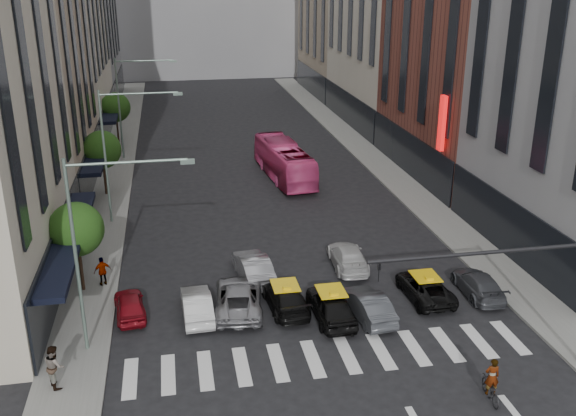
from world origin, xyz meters
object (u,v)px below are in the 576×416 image
streetlamp_mid (118,139)px  car_white_front (197,305)px  taxi_left (285,297)px  pedestrian_near (54,366)px  car_red (130,305)px  taxi_center (331,305)px  motorcycle (490,389)px  streetlamp_near (96,230)px  bus (284,161)px  streetlamp_far (129,95)px  pedestrian_far (103,271)px

streetlamp_mid → car_white_front: size_ratio=2.21×
car_white_front → taxi_left: (4.49, -0.00, -0.02)m
taxi_left → pedestrian_near: 11.62m
car_white_front → taxi_left: size_ratio=0.90×
car_red → car_white_front: bearing=160.6°
streetlamp_mid → pedestrian_near: (-1.90, -18.66, -4.81)m
taxi_center → motorcycle: bearing=121.0°
car_red → pedestrian_near: pedestrian_near is taller
streetlamp_mid → car_white_front: 15.33m
pedestrian_near → taxi_left: bearing=-89.0°
car_red → pedestrian_near: bearing=56.6°
car_red → taxi_center: taxi_center is taller
streetlamp_mid → motorcycle: streetlamp_mid is taller
streetlamp_near → car_white_front: 7.04m
streetlamp_mid → streetlamp_near: bearing=-90.0°
car_red → taxi_left: (7.80, -0.72, 0.04)m
streetlamp_mid → taxi_left: size_ratio=2.00×
taxi_left → motorcycle: 11.16m
streetlamp_near → taxi_left: 10.35m
streetlamp_near → streetlamp_mid: size_ratio=1.00×
bus → motorcycle: (2.98, -30.39, -1.03)m
streetlamp_near → streetlamp_mid: same height
streetlamp_near → motorcycle: (15.47, -6.62, -5.44)m
car_white_front → bus: bus is taller
motorcycle → streetlamp_far: bearing=-62.1°
pedestrian_far → car_white_front: bearing=117.0°
car_white_front → pedestrian_far: size_ratio=2.48×
motorcycle → pedestrian_near: size_ratio=0.94×
car_white_front → taxi_left: car_white_front is taller
streetlamp_near → motorcycle: 17.68m
streetlamp_near → car_white_front: streetlamp_near is taller
pedestrian_far → streetlamp_far: bearing=-114.1°
streetlamp_far → bus: size_ratio=0.84×
taxi_center → bus: bearing=-96.2°
streetlamp_mid → taxi_left: 17.11m
taxi_left → bus: bus is taller
streetlamp_near → car_red: (0.84, 2.92, -5.29)m
taxi_left → pedestrian_far: size_ratio=2.75×
car_white_front → taxi_left: 4.49m
taxi_center → motorcycle: taxi_center is taller
motorcycle → pedestrian_near: pedestrian_near is taller
bus → pedestrian_far: 21.86m
car_red → pedestrian_near: 6.24m
streetlamp_near → motorcycle: bearing=-23.2°
streetlamp_far → pedestrian_near: 35.04m
streetlamp_near → taxi_center: streetlamp_near is taller
taxi_left → motorcycle: (6.83, -8.83, -0.19)m
streetlamp_near → streetlamp_far: bearing=90.0°
taxi_center → pedestrian_near: bearing=13.7°
motorcycle → car_white_front: bearing=-31.9°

